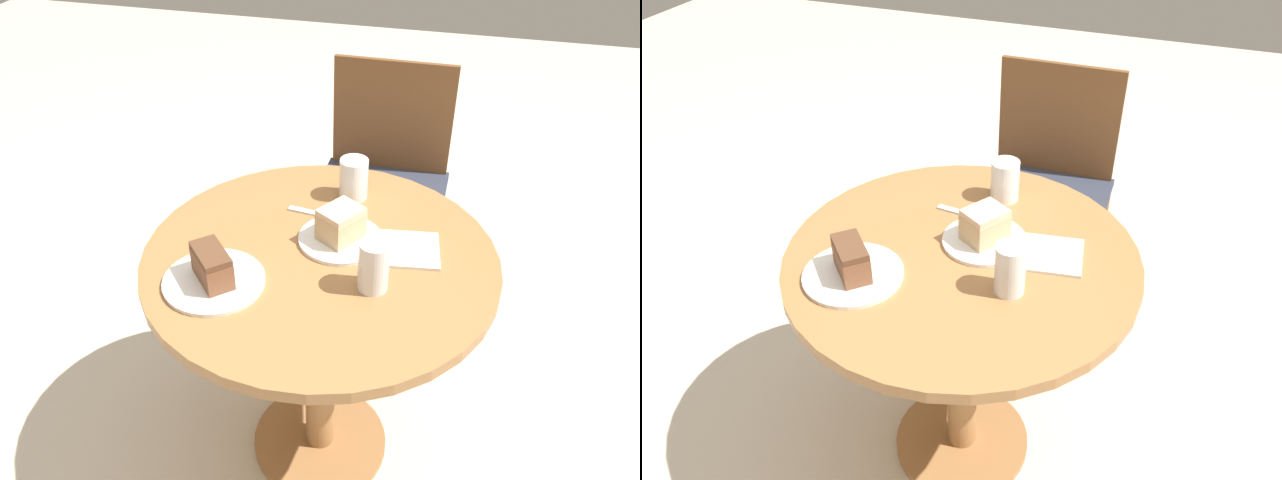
{
  "view_description": "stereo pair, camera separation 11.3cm",
  "coord_description": "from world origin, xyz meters",
  "views": [
    {
      "loc": [
        0.3,
        -1.13,
        1.63
      ],
      "look_at": [
        0.0,
        0.0,
        0.77
      ],
      "focal_mm": 35.0,
      "sensor_mm": 36.0,
      "label": 1
    },
    {
      "loc": [
        0.4,
        -1.1,
        1.63
      ],
      "look_at": [
        0.0,
        0.0,
        0.77
      ],
      "focal_mm": 35.0,
      "sensor_mm": 36.0,
      "label": 2
    }
  ],
  "objects": [
    {
      "name": "cake_slice_near",
      "position": [
        0.04,
        0.06,
        0.78
      ],
      "size": [
        0.12,
        0.13,
        0.08
      ],
      "rotation": [
        0.0,
        0.0,
        5.73
      ],
      "color": "tan",
      "rests_on": "plate_near"
    },
    {
      "name": "glass_water",
      "position": [
        0.02,
        0.27,
        0.78
      ],
      "size": [
        0.08,
        0.08,
        0.11
      ],
      "color": "silver",
      "rests_on": "table"
    },
    {
      "name": "cake_slice_far",
      "position": [
        -0.2,
        -0.16,
        0.78
      ],
      "size": [
        0.12,
        0.12,
        0.08
      ],
      "rotation": [
        0.0,
        0.0,
        0.75
      ],
      "color": "brown",
      "rests_on": "plate_far"
    },
    {
      "name": "fork",
      "position": [
        -0.05,
        0.16,
        0.73
      ],
      "size": [
        0.16,
        0.04,
        0.0
      ],
      "rotation": [
        0.0,
        0.0,
        3.03
      ],
      "color": "silver",
      "rests_on": "table"
    },
    {
      "name": "plate_near",
      "position": [
        0.04,
        0.06,
        0.73
      ],
      "size": [
        0.21,
        0.21,
        0.01
      ],
      "color": "white",
      "rests_on": "table"
    },
    {
      "name": "plate_far",
      "position": [
        -0.2,
        -0.16,
        0.73
      ],
      "size": [
        0.23,
        0.23,
        0.01
      ],
      "color": "white",
      "rests_on": "table"
    },
    {
      "name": "chair",
      "position": [
        0.03,
        0.76,
        0.48
      ],
      "size": [
        0.45,
        0.43,
        0.88
      ],
      "rotation": [
        0.0,
        0.0,
        -0.0
      ],
      "color": "brown",
      "rests_on": "ground_plane"
    },
    {
      "name": "napkin_stack",
      "position": [
        0.2,
        0.06,
        0.73
      ],
      "size": [
        0.16,
        0.16,
        0.01
      ],
      "rotation": [
        0.0,
        0.0,
        0.15
      ],
      "color": "silver",
      "rests_on": "table"
    },
    {
      "name": "ground_plane",
      "position": [
        0.0,
        0.0,
        0.0
      ],
      "size": [
        8.0,
        8.0,
        0.0
      ],
      "primitive_type": "plane",
      "color": "beige"
    },
    {
      "name": "glass_lemonade",
      "position": [
        0.14,
        -0.09,
        0.78
      ],
      "size": [
        0.07,
        0.07,
        0.12
      ],
      "color": "beige",
      "rests_on": "table"
    },
    {
      "name": "table",
      "position": [
        0.0,
        0.0,
        0.57
      ],
      "size": [
        0.85,
        0.85,
        0.73
      ],
      "color": "#9E6B3D",
      "rests_on": "ground_plane"
    }
  ]
}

